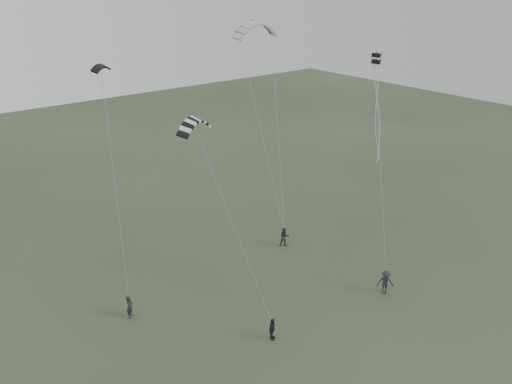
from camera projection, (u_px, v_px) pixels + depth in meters
ground at (295, 319)px, 32.82m from camera, size 140.00×140.00×0.00m
flyer_left at (130, 307)px, 32.73m from camera, size 0.69×0.69×1.61m
flyer_right at (284, 237)px, 41.39m from camera, size 1.02×0.97×1.66m
flyer_center at (272, 329)px, 30.73m from camera, size 0.95×0.76×1.50m
flyer_far at (385, 282)px, 35.16m from camera, size 1.31×1.30×1.81m
kite_dark_small at (101, 66)px, 29.48m from camera, size 1.59×1.35×0.64m
kite_pale_large at (256, 23)px, 41.18m from camera, size 4.53×1.69×1.99m
kite_striped at (194, 120)px, 27.63m from camera, size 2.83×2.03×1.23m
kite_box at (376, 58)px, 34.93m from camera, size 0.82×0.84×0.73m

